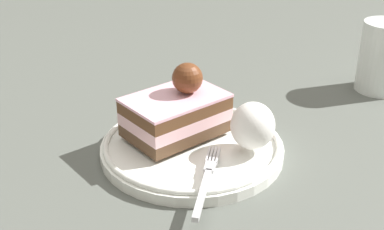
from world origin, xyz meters
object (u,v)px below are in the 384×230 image
at_px(whipped_cream_dollop, 253,126).
at_px(drink_glass_near, 382,61).
at_px(fork, 207,178).
at_px(cake_slice, 177,111).
at_px(dessert_plate, 192,146).

distance_m(whipped_cream_dollop, drink_glass_near, 0.27).
bearing_deg(fork, cake_slice, 93.84).
height_order(dessert_plate, drink_glass_near, drink_glass_near).
bearing_deg(cake_slice, dessert_plate, -60.22).
height_order(dessert_plate, cake_slice, cake_slice).
xyz_separation_m(whipped_cream_dollop, fork, (-0.06, -0.05, -0.02)).
relative_size(cake_slice, fork, 1.12).
relative_size(dessert_plate, drink_glass_near, 2.06).
relative_size(dessert_plate, fork, 1.77).
bearing_deg(cake_slice, fork, -86.16).
distance_m(cake_slice, whipped_cream_dollop, 0.09).
relative_size(cake_slice, drink_glass_near, 1.30).
distance_m(dessert_plate, cake_slice, 0.04).
distance_m(dessert_plate, whipped_cream_dollop, 0.07).
xyz_separation_m(dessert_plate, cake_slice, (-0.01, 0.02, 0.03)).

